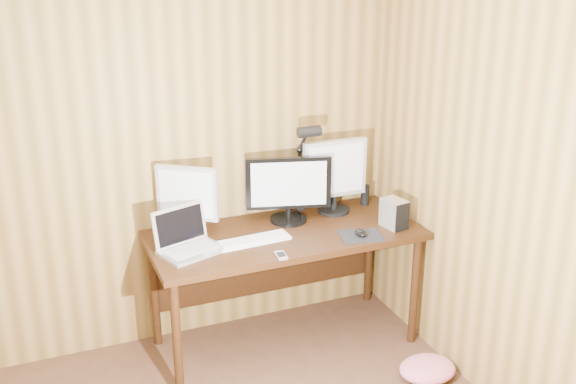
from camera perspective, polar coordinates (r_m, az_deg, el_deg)
room_shell at (r=2.11m, az=-7.30°, el=-11.08°), size 4.00×4.00×4.00m
desk at (r=4.09m, az=-0.65°, el=-4.61°), size 1.60×0.70×0.75m
monitor_center at (r=4.07m, az=0.05°, el=0.27°), size 0.51×0.23×0.41m
monitor_left at (r=3.92m, az=-8.53°, el=-0.55°), size 0.32×0.24×0.42m
monitor_right at (r=4.21m, az=3.98°, el=1.55°), size 0.42×0.20×0.47m
laptop at (r=3.78m, az=-8.57°, el=-4.05°), size 0.39×0.35×0.24m
keyboard at (r=3.86m, az=-2.95°, el=-4.10°), size 0.43×0.16×0.02m
mousepad at (r=3.95m, az=6.18°, el=-3.71°), size 0.28×0.25×0.00m
mouse at (r=3.94m, az=6.19°, el=-3.45°), size 0.07×0.11×0.04m
hard_drive at (r=4.07m, az=8.98°, el=-1.81°), size 0.13×0.17×0.17m
phone at (r=3.68m, az=-0.59°, el=-5.38°), size 0.06×0.11×0.01m
speaker at (r=4.41m, az=6.53°, el=-0.25°), size 0.06×0.06×0.13m
desk_lamp at (r=4.13m, az=1.42°, el=3.12°), size 0.14×0.20×0.62m
fabric_pile at (r=4.08m, az=11.72°, el=-14.47°), size 0.40×0.36×0.11m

